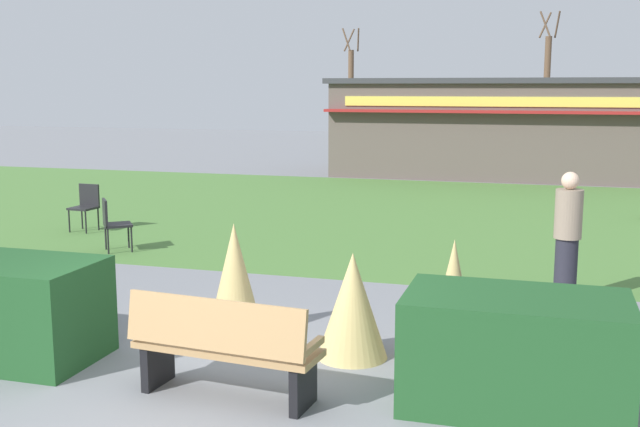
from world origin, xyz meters
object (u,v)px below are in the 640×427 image
at_px(food_kiosk, 510,127).
at_px(cafe_chair_east, 86,203).
at_px(parked_car_west_slot, 413,137).
at_px(park_bench, 223,347).
at_px(cafe_chair_west, 112,221).
at_px(tree_left_bg, 546,89).
at_px(person_strolling, 567,237).
at_px(tree_right_bg, 351,93).

xyz_separation_m(food_kiosk, cafe_chair_east, (-7.31, -11.62, -0.97)).
distance_m(cafe_chair_east, parked_car_west_slot, 20.01).
relative_size(park_bench, food_kiosk, 0.16).
distance_m(food_kiosk, parked_car_west_slot, 9.32).
bearing_deg(parked_car_west_slot, cafe_chair_west, -93.78).
bearing_deg(cafe_chair_west, tree_left_bg, 74.59).
bearing_deg(tree_left_bg, food_kiosk, -94.81).
distance_m(food_kiosk, cafe_chair_east, 13.77).
distance_m(park_bench, cafe_chair_east, 8.85).
xyz_separation_m(park_bench, parked_car_west_slot, (-2.85, 26.49, 0.16)).
relative_size(cafe_chair_west, tree_left_bg, 0.15).
relative_size(food_kiosk, person_strolling, 6.43).
height_order(park_bench, cafe_chair_east, park_bench).
bearing_deg(park_bench, cafe_chair_east, 130.73).
height_order(food_kiosk, cafe_chair_east, food_kiosk).
height_order(cafe_chair_west, person_strolling, person_strolling).
distance_m(cafe_chair_east, tree_right_bg, 25.34).
distance_m(park_bench, person_strolling, 5.00).
bearing_deg(cafe_chair_west, tree_right_bg, 95.73).
bearing_deg(person_strolling, cafe_chair_west, 54.83).
relative_size(cafe_chair_east, person_strolling, 0.53).
bearing_deg(food_kiosk, tree_right_bg, 121.96).
bearing_deg(cafe_chair_west, food_kiosk, 66.19).
bearing_deg(park_bench, parked_car_west_slot, 96.15).
xyz_separation_m(food_kiosk, tree_right_bg, (-8.50, 13.62, 0.94)).
bearing_deg(cafe_chair_east, park_bench, -49.27).
distance_m(cafe_chair_east, tree_left_bg, 24.53).
relative_size(parked_car_west_slot, tree_right_bg, 0.75).
xyz_separation_m(cafe_chair_west, parked_car_west_slot, (1.41, 21.33, 0.12)).
height_order(park_bench, person_strolling, person_strolling).
height_order(food_kiosk, person_strolling, food_kiosk).
bearing_deg(person_strolling, cafe_chair_east, 46.72).
relative_size(park_bench, tree_right_bg, 0.31).
bearing_deg(tree_right_bg, food_kiosk, -58.04).
height_order(food_kiosk, tree_left_bg, tree_left_bg).
bearing_deg(tree_right_bg, cafe_chair_west, -84.27).
distance_m(park_bench, tree_left_bg, 29.89).
relative_size(park_bench, cafe_chair_east, 1.96).
xyz_separation_m(park_bench, cafe_chair_east, (-5.77, 6.70, 0.05)).
distance_m(cafe_chair_west, cafe_chair_east, 2.15).
distance_m(tree_left_bg, tree_right_bg, 9.72).
bearing_deg(tree_left_bg, person_strolling, -89.02).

